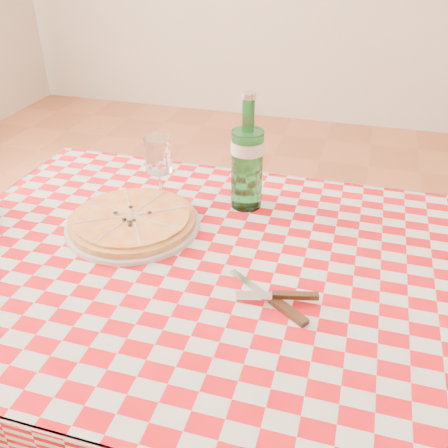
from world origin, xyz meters
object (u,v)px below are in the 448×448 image
Objects in this scene: dining_table at (225,301)px; wine_glass at (159,170)px; water_bottle at (247,152)px; pizza_plate at (133,219)px.

wine_glass is at bearing 136.47° from dining_table.
water_bottle reaches higher than wine_glass.
water_bottle is at bearing 37.21° from pizza_plate.
water_bottle is 1.71× the size of wine_glass.
dining_table is 0.35m from water_bottle.
dining_table is 4.20× the size of water_bottle.
wine_glass reaches higher than dining_table.
wine_glass is (-0.21, -0.03, -0.06)m from water_bottle.
wine_glass is (-0.23, 0.22, 0.18)m from dining_table.
water_bottle reaches higher than dining_table.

